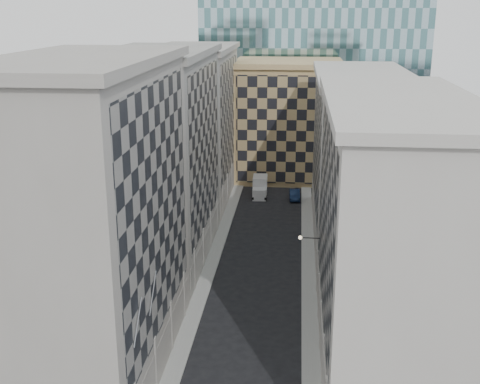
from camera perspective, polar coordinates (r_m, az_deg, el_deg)
The scene contains 13 objects.
sidewalk_west at distance 64.97m, azimuth -2.85°, elevation -7.15°, with size 1.50×100.00×0.15m, color #979791.
sidewalk_east at distance 64.37m, azimuth 6.52°, elevation -7.49°, with size 1.50×100.00×0.15m, color #979791.
bldg_left_a at distance 44.72m, azimuth -13.79°, elevation -2.89°, with size 10.80×22.80×23.70m.
bldg_left_b at distance 65.12m, azimuth -7.53°, elevation 3.26°, with size 10.80×22.80×22.70m.
bldg_left_c at distance 86.31m, azimuth -4.27°, elevation 6.42°, with size 10.80×22.80×21.70m.
bldg_right_a at distance 47.12m, azimuth 14.03°, elevation -3.82°, with size 10.80×26.80×20.70m.
bldg_right_b at distance 72.93m, azimuth 11.11°, elevation 3.38°, with size 10.80×28.80×19.70m.
tan_block at distance 98.03m, azimuth 4.53°, elevation 6.87°, with size 16.80×14.80×18.80m.
church_tower at distance 110.64m, azimuth 3.83°, elevation 17.17°, with size 7.20×7.20×51.50m.
flagpoles_left at distance 40.47m, azimuth -8.94°, elevation -10.70°, with size 0.10×6.33×2.33m.
bracket_lamp at distance 56.44m, azimuth 5.91°, elevation -4.33°, with size 1.98×0.36×0.36m.
box_truck at distance 88.90m, azimuth 1.90°, elevation 0.41°, with size 2.23×5.18×2.81m.
dark_car at distance 87.74m, azimuth 5.20°, elevation -0.24°, with size 1.50×4.29×1.41m, color #0F1D3A.
Camera 1 is at (3.67, -28.58, 26.72)m, focal length 45.00 mm.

